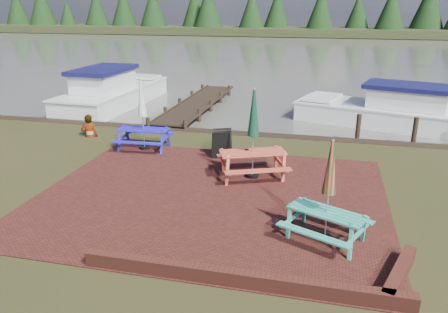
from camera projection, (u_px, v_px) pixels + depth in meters
name	position (u px, v px, depth m)	size (l,w,h in m)	color
ground	(200.00, 213.00, 10.57)	(120.00, 120.00, 0.00)	black
paving	(211.00, 196.00, 11.49)	(9.00, 7.50, 0.02)	#3A1812
brick_wall	(277.00, 278.00, 7.84)	(6.21, 1.79, 0.30)	#4C1E16
water	(303.00, 53.00, 44.52)	(120.00, 60.00, 0.02)	#4A483F
far_treeline	(316.00, 14.00, 70.05)	(120.00, 10.00, 8.10)	black
picnic_table_teal	(327.00, 207.00, 9.12)	(2.06, 1.97, 2.24)	teal
picnic_table_red	(253.00, 148.00, 12.47)	(2.37, 2.26, 2.60)	#C24731
picnic_table_blue	(143.00, 126.00, 14.96)	(1.84, 1.66, 2.42)	#2018B6
chalkboard	(222.00, 144.00, 14.20)	(0.63, 0.76, 0.95)	black
jetty	(197.00, 104.00, 21.65)	(1.76, 9.08, 1.00)	black
boat_jetty	(112.00, 93.00, 22.29)	(2.92, 7.85, 2.25)	silver
boat_near	(388.00, 112.00, 18.78)	(7.84, 4.49, 2.01)	silver
person	(88.00, 115.00, 16.35)	(0.63, 0.41, 1.72)	gray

